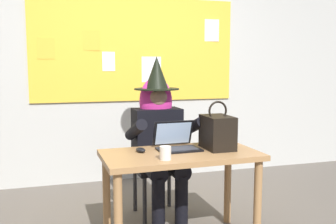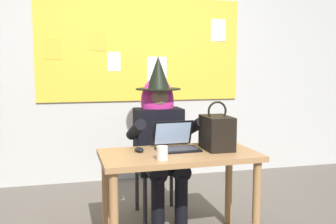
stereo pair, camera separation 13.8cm
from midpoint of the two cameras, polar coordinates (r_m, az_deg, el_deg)
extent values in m
cube|color=#B2B2AD|center=(4.57, -3.25, 7.22)|extent=(6.00, 0.10, 2.77)
cube|color=gold|center=(4.52, -3.12, 9.34)|extent=(2.40, 0.02, 1.20)
cube|color=white|center=(4.54, -0.80, 6.41)|extent=(0.23, 0.01, 0.30)
cube|color=gold|center=(4.42, -16.10, 9.14)|extent=(0.19, 0.00, 0.23)
cube|color=gold|center=(4.44, -9.70, 10.52)|extent=(0.19, 0.01, 0.23)
cube|color=#F4E0C6|center=(4.80, 8.35, 12.05)|extent=(0.19, 0.01, 0.27)
cube|color=white|center=(4.45, -7.20, 7.53)|extent=(0.14, 0.01, 0.22)
cube|color=#A37547|center=(2.88, 3.02, -6.49)|extent=(1.19, 0.64, 0.04)
cylinder|color=#A37547|center=(2.64, -6.56, -15.91)|extent=(0.06, 0.06, 0.67)
cylinder|color=#A37547|center=(2.98, 14.45, -13.40)|extent=(0.06, 0.06, 0.67)
cylinder|color=#A37547|center=(3.09, -8.01, -12.47)|extent=(0.06, 0.06, 0.67)
cylinder|color=#A37547|center=(3.38, 10.26, -10.79)|extent=(0.06, 0.06, 0.67)
cube|color=black|center=(3.48, -0.22, -8.38)|extent=(0.44, 0.44, 0.04)
cube|color=black|center=(3.60, -1.07, -3.85)|extent=(0.38, 0.05, 0.45)
cylinder|color=#262628|center=(3.44, 3.37, -12.58)|extent=(0.04, 0.04, 0.42)
cylinder|color=#262628|center=(3.35, -2.26, -13.14)|extent=(0.04, 0.04, 0.42)
cylinder|color=#262628|center=(3.75, 1.59, -10.93)|extent=(0.04, 0.04, 0.42)
cylinder|color=#262628|center=(3.66, -3.58, -11.37)|extent=(0.04, 0.04, 0.42)
cylinder|color=black|center=(3.24, 3.24, -13.45)|extent=(0.11, 0.11, 0.46)
cylinder|color=black|center=(3.19, -0.26, -13.80)|extent=(0.11, 0.11, 0.46)
cylinder|color=black|center=(3.32, 2.34, -8.26)|extent=(0.16, 0.42, 0.15)
cylinder|color=black|center=(3.26, -1.04, -8.51)|extent=(0.16, 0.42, 0.15)
cube|color=black|center=(3.43, -0.31, -3.79)|extent=(0.43, 0.27, 0.52)
cylinder|color=black|center=(3.27, 4.98, -2.31)|extent=(0.10, 0.46, 0.24)
cylinder|color=black|center=(3.14, -3.63, -2.71)|extent=(0.10, 0.46, 0.24)
sphere|color=#A37A60|center=(3.39, -0.31, 2.21)|extent=(0.20, 0.20, 0.20)
ellipsoid|color=#D82D8C|center=(3.42, -0.44, 1.58)|extent=(0.30, 0.23, 0.44)
cylinder|color=black|center=(3.38, -0.31, 3.48)|extent=(0.40, 0.40, 0.01)
cone|color=black|center=(3.37, -0.31, 5.93)|extent=(0.21, 0.21, 0.29)
cube|color=black|center=(2.94, 2.84, -5.67)|extent=(0.33, 0.22, 0.01)
cube|color=#333338|center=(2.94, 2.84, -5.51)|extent=(0.28, 0.16, 0.00)
cube|color=black|center=(3.05, 1.98, -3.14)|extent=(0.33, 0.09, 0.20)
cube|color=#99B7E0|center=(3.04, 2.04, -3.24)|extent=(0.29, 0.08, 0.18)
ellipsoid|color=black|center=(2.89, -2.99, -5.67)|extent=(0.09, 0.12, 0.03)
cube|color=black|center=(2.99, 8.65, -3.10)|extent=(0.20, 0.30, 0.26)
torus|color=black|center=(2.97, 8.71, 0.14)|extent=(0.16, 0.02, 0.16)
cylinder|color=silver|center=(2.65, 0.62, -6.17)|extent=(0.08, 0.08, 0.09)
camera|label=1|loc=(0.07, -88.73, 0.16)|focal=40.63mm
camera|label=2|loc=(0.07, 91.27, -0.16)|focal=40.63mm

